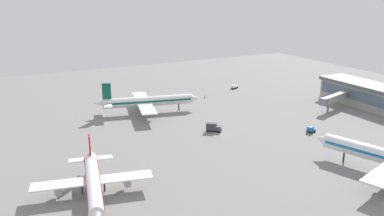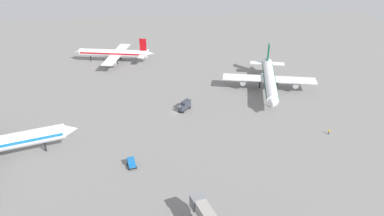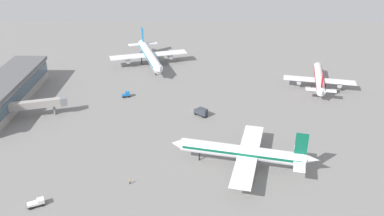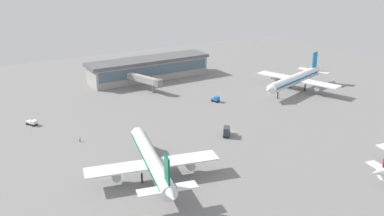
# 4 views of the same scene
# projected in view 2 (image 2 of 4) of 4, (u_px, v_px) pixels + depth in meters

# --- Properties ---
(ground) EXTENTS (288.00, 288.00, 0.00)m
(ground) POSITION_uv_depth(u_px,v_px,m) (177.00, 112.00, 127.42)
(ground) COLOR gray
(airplane_at_gate) EXTENTS (36.60, 44.91, 13.82)m
(airplane_at_gate) POSITION_uv_depth(u_px,v_px,m) (269.00, 79.00, 140.86)
(airplane_at_gate) COLOR white
(airplane_at_gate) RESTS_ON ground
(airplane_distant) EXTENTS (38.38, 31.22, 11.78)m
(airplane_distant) POSITION_uv_depth(u_px,v_px,m) (114.00, 53.00, 170.52)
(airplane_distant) COLOR white
(airplane_distant) RESTS_ON ground
(baggage_tug) EXTENTS (2.88, 3.57, 2.30)m
(baggage_tug) POSITION_uv_depth(u_px,v_px,m) (131.00, 163.00, 98.87)
(baggage_tug) COLOR black
(baggage_tug) RESTS_ON ground
(catering_truck) EXTENTS (5.04, 5.52, 3.30)m
(catering_truck) POSITION_uv_depth(u_px,v_px,m) (185.00, 106.00, 128.10)
(catering_truck) COLOR black
(catering_truck) RESTS_ON ground
(ground_crew_worker) EXTENTS (0.53, 0.53, 1.67)m
(ground_crew_worker) POSITION_uv_depth(u_px,v_px,m) (329.00, 132.00, 113.97)
(ground_crew_worker) COLOR #1E2338
(ground_crew_worker) RESTS_ON ground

